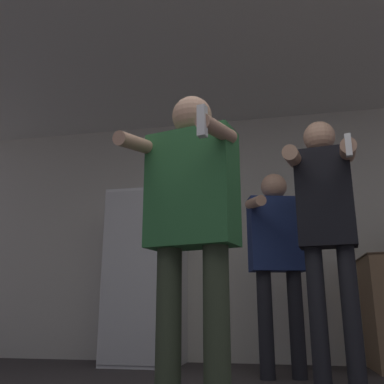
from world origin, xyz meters
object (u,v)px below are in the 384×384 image
Objects in this scene: person_man_side at (326,215)px; person_spectator_back at (278,247)px; refrigerator at (147,276)px; person_woman_foreground at (191,214)px.

person_spectator_back is at bearing 119.76° from person_man_side.
refrigerator is 0.92× the size of person_man_side.
person_woman_foreground is 1.51m from person_spectator_back.
person_spectator_back is at bearing 74.45° from person_woman_foreground.
refrigerator is 2.03m from person_man_side.
person_spectator_back is at bearing -26.38° from refrigerator.
person_man_side is 1.11× the size of person_spectator_back.
person_man_side reaches higher than person_woman_foreground.
person_woman_foreground is 0.99× the size of person_spectator_back.
person_man_side is (1.61, -1.21, 0.28)m from refrigerator.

